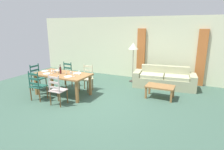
{
  "coord_description": "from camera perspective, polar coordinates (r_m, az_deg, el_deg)",
  "views": [
    {
      "loc": [
        2.92,
        -4.79,
        2.32
      ],
      "look_at": [
        0.36,
        0.59,
        0.75
      ],
      "focal_mm": 30.15,
      "sensor_mm": 36.0,
      "label": 1
    }
  ],
  "objects": [
    {
      "name": "dining_table",
      "position": [
        6.57,
        -14.78,
        -0.33
      ],
      "size": [
        1.9,
        0.96,
        0.75
      ],
      "color": "olive",
      "rests_on": "ground_plane"
    },
    {
      "name": "coffee_table",
      "position": [
        6.35,
        14.37,
        -3.72
      ],
      "size": [
        0.9,
        0.56,
        0.42
      ],
      "color": "olive",
      "rests_on": "ground_plane"
    },
    {
      "name": "fork_head_west",
      "position": [
        7.17,
        -20.54,
        1.2
      ],
      "size": [
        0.03,
        0.17,
        0.01
      ],
      "primitive_type": "cube",
      "rotation": [
        0.0,
        0.0,
        0.08
      ],
      "color": "silver",
      "rests_on": "dining_table"
    },
    {
      "name": "wine_glass_far_left",
      "position": [
        6.83,
        -16.0,
        1.86
      ],
      "size": [
        0.06,
        0.06,
        0.16
      ],
      "color": "white",
      "rests_on": "dining_table"
    },
    {
      "name": "standing_lamp",
      "position": [
        7.82,
        6.49,
        8.0
      ],
      "size": [
        0.4,
        0.4,
        1.64
      ],
      "color": "#332D28",
      "rests_on": "ground_plane"
    },
    {
      "name": "wine_glass_near_right",
      "position": [
        6.08,
        -11.47,
        0.58
      ],
      "size": [
        0.06,
        0.06,
        0.16
      ],
      "color": "white",
      "rests_on": "dining_table"
    },
    {
      "name": "coffee_cup_secondary",
      "position": [
        6.74,
        -16.94,
        1.04
      ],
      "size": [
        0.07,
        0.07,
        0.09
      ],
      "primitive_type": "cylinder",
      "color": "beige",
      "rests_on": "dining_table"
    },
    {
      "name": "dinner_plate_near_left",
      "position": [
        6.67,
        -19.18,
        0.4
      ],
      "size": [
        0.24,
        0.24,
        0.02
      ],
      "primitive_type": "cylinder",
      "color": "white",
      "rests_on": "dining_table"
    },
    {
      "name": "fork_far_right",
      "position": [
        6.55,
        -11.43,
        0.64
      ],
      "size": [
        0.02,
        0.17,
        0.01
      ],
      "primitive_type": "cube",
      "rotation": [
        0.0,
        0.0,
        -0.0
      ],
      "color": "silver",
      "rests_on": "dining_table"
    },
    {
      "name": "ground_plane",
      "position": [
        6.07,
        -5.53,
        -7.87
      ],
      "size": [
        9.6,
        9.6,
        0.02
      ],
      "primitive_type": "cube",
      "color": "#3C5B4B"
    },
    {
      "name": "couch",
      "position": [
        7.53,
        15.46,
        -1.39
      ],
      "size": [
        2.37,
        1.1,
        0.8
      ],
      "color": "#B0B089",
      "rests_on": "ground_plane"
    },
    {
      "name": "curtain_panel_right",
      "position": [
        8.04,
        25.4,
        4.62
      ],
      "size": [
        0.35,
        0.08,
        2.2
      ],
      "primitive_type": "cube",
      "color": "#C06830",
      "rests_on": "ground_plane"
    },
    {
      "name": "dining_chair_far_right",
      "position": [
        6.89,
        -7.71,
        -0.87
      ],
      "size": [
        0.42,
        0.4,
        0.96
      ],
      "color": "beige",
      "rests_on": "ground_plane"
    },
    {
      "name": "candle_short",
      "position": [
        6.38,
        -13.71,
        0.5
      ],
      "size": [
        0.05,
        0.05,
        0.16
      ],
      "color": "#998C66",
      "rests_on": "dining_table"
    },
    {
      "name": "dinner_plate_far_right",
      "position": [
        6.46,
        -10.36,
        0.56
      ],
      "size": [
        0.24,
        0.24,
        0.02
      ],
      "primitive_type": "cylinder",
      "color": "white",
      "rests_on": "dining_table"
    },
    {
      "name": "dinner_plate_head_west",
      "position": [
        7.07,
        -19.69,
        1.14
      ],
      "size": [
        0.24,
        0.24,
        0.02
      ],
      "primitive_type": "cylinder",
      "color": "white",
      "rests_on": "dining_table"
    },
    {
      "name": "wine_bottle",
      "position": [
        6.54,
        -15.37,
        1.41
      ],
      "size": [
        0.07,
        0.07,
        0.32
      ],
      "color": "#471919",
      "rests_on": "dining_table"
    },
    {
      "name": "fork_far_left",
      "position": [
        7.12,
        -17.25,
        1.38
      ],
      "size": [
        0.03,
        0.17,
        0.01
      ],
      "primitive_type": "cube",
      "rotation": [
        0.0,
        0.0,
        -0.06
      ],
      "color": "silver",
      "rests_on": "dining_table"
    },
    {
      "name": "dining_chair_near_left",
      "position": [
        6.4,
        -21.76,
        -3.05
      ],
      "size": [
        0.44,
        0.42,
        0.96
      ],
      "color": "#215A4B",
      "rests_on": "ground_plane"
    },
    {
      "name": "dining_chair_near_right",
      "position": [
        5.81,
        -16.29,
        -4.32
      ],
      "size": [
        0.43,
        0.41,
        0.96
      ],
      "color": "beige",
      "rests_on": "ground_plane"
    },
    {
      "name": "dining_chair_head_west",
      "position": [
        7.43,
        -21.64,
        -0.64
      ],
      "size": [
        0.43,
        0.44,
        0.96
      ],
      "color": "#20584B",
      "rests_on": "ground_plane"
    },
    {
      "name": "wine_glass_near_left",
      "position": [
        6.64,
        -17.77,
        1.37
      ],
      "size": [
        0.06,
        0.06,
        0.16
      ],
      "color": "white",
      "rests_on": "dining_table"
    },
    {
      "name": "fork_near_right",
      "position": [
        6.17,
        -14.18,
        -0.39
      ],
      "size": [
        0.02,
        0.17,
        0.01
      ],
      "primitive_type": "cube",
      "rotation": [
        0.0,
        0.0,
        0.05
      ],
      "color": "silver",
      "rests_on": "dining_table"
    },
    {
      "name": "curtain_panel_left",
      "position": [
        8.38,
        8.77,
        6.23
      ],
      "size": [
        0.35,
        0.08,
        2.2
      ],
      "primitive_type": "cube",
      "color": "#C06830",
      "rests_on": "ground_plane"
    },
    {
      "name": "wine_glass_far_right",
      "position": [
        6.26,
        -9.96,
        1.06
      ],
      "size": [
        0.06,
        0.06,
        0.16
      ],
      "color": "white",
      "rests_on": "dining_table"
    },
    {
      "name": "wall_far",
      "position": [
        8.65,
        5.62,
        8.26
      ],
      "size": [
        9.6,
        0.16,
        2.7
      ],
      "primitive_type": "cube",
      "color": "beige",
      "rests_on": "ground_plane"
    },
    {
      "name": "dining_chair_far_left",
      "position": [
        7.46,
        -13.8,
        0.04
      ],
      "size": [
        0.44,
        0.42,
        0.96
      ],
      "color": "#225747",
      "rests_on": "ground_plane"
    },
    {
      "name": "fork_near_left",
      "position": [
        6.77,
        -20.09,
        0.48
      ],
      "size": [
        0.02,
        0.17,
        0.01
      ],
      "primitive_type": "cube",
      "rotation": [
        0.0,
        0.0,
        -0.04
      ],
      "color": "silver",
      "rests_on": "dining_table"
    },
    {
      "name": "coffee_cup_primary",
      "position": [
        6.4,
        -12.36,
        0.65
      ],
      "size": [
        0.07,
        0.07,
        0.09
      ],
      "primitive_type": "cylinder",
      "color": "beige",
      "rests_on": "dining_table"
    },
    {
      "name": "dinner_plate_far_left",
      "position": [
        7.02,
        -16.35,
        1.32
      ],
      "size": [
        0.24,
        0.24,
        0.02
      ],
      "primitive_type": "cylinder",
      "color": "white",
      "rests_on": "dining_table"
    },
    {
      "name": "dinner_plate_near_right",
      "position": [
        6.08,
        -13.09,
        -0.49
      ],
      "size": [
        0.24,
        0.24,
        0.02
      ],
      "primitive_type": "cylinder",
      "color": "white",
      "rests_on": "dining_table"
    },
    {
      "name": "candle_tall",
      "position": [
        6.66,
        -15.95,
        1.22
      ],
      "size": [
        0.05,
        0.05,
        0.26
      ],
      "color": "#998C66",
      "rests_on": "dining_table"
    }
  ]
}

